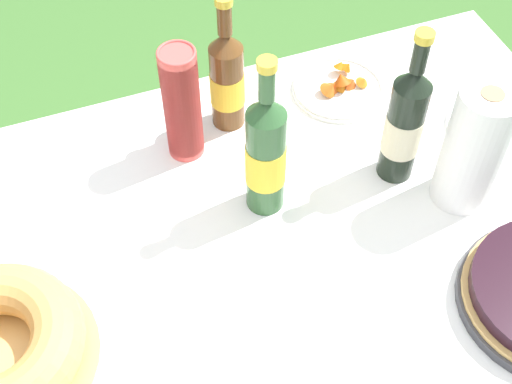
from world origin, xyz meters
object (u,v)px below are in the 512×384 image
(cider_bottle_green, at_px, (266,154))
(juice_bottle_red, at_px, (404,124))
(paper_towel_roll, at_px, (474,148))
(cider_bottle_amber, at_px, (227,79))
(cup_stack, at_px, (182,104))
(snack_plate_far, at_px, (339,87))
(snack_plate_left, at_px, (498,126))

(cider_bottle_green, bearing_deg, juice_bottle_red, -3.67)
(paper_towel_roll, bearing_deg, cider_bottle_amber, 135.59)
(cup_stack, bearing_deg, paper_towel_roll, -32.81)
(cider_bottle_amber, height_order, snack_plate_far, cider_bottle_amber)
(snack_plate_left, relative_size, snack_plate_far, 1.07)
(cider_bottle_green, xyz_separation_m, snack_plate_far, (0.26, 0.23, -0.12))
(cider_bottle_green, relative_size, juice_bottle_red, 1.02)
(juice_bottle_red, bearing_deg, cup_stack, 151.68)
(cider_bottle_amber, xyz_separation_m, paper_towel_roll, (0.35, -0.34, 0.01))
(cider_bottle_green, relative_size, snack_plate_left, 1.62)
(cider_bottle_amber, bearing_deg, snack_plate_far, -0.12)
(cider_bottle_green, xyz_separation_m, juice_bottle_red, (0.27, -0.02, -0.00))
(juice_bottle_red, xyz_separation_m, paper_towel_roll, (0.09, -0.10, -0.00))
(paper_towel_roll, bearing_deg, juice_bottle_red, 132.70)
(juice_bottle_red, bearing_deg, paper_towel_roll, -47.30)
(snack_plate_left, xyz_separation_m, paper_towel_roll, (-0.17, -0.12, 0.12))
(cider_bottle_amber, relative_size, snack_plate_left, 1.43)
(cider_bottle_green, distance_m, snack_plate_left, 0.54)
(cider_bottle_amber, xyz_separation_m, snack_plate_far, (0.25, -0.00, -0.10))
(snack_plate_left, height_order, snack_plate_far, snack_plate_far)
(cider_bottle_amber, distance_m, paper_towel_roll, 0.49)
(snack_plate_left, distance_m, paper_towel_roll, 0.24)
(cup_stack, height_order, paper_towel_roll, paper_towel_roll)
(cider_bottle_amber, bearing_deg, snack_plate_left, -23.24)
(juice_bottle_red, distance_m, paper_towel_roll, 0.13)
(juice_bottle_red, xyz_separation_m, snack_plate_left, (0.25, 0.03, -0.12))
(juice_bottle_red, bearing_deg, snack_plate_far, 91.64)
(cider_bottle_green, relative_size, paper_towel_roll, 1.32)
(cup_stack, relative_size, paper_towel_roll, 0.96)
(cider_bottle_green, bearing_deg, cider_bottle_amber, 88.49)
(snack_plate_far, xyz_separation_m, paper_towel_roll, (0.10, -0.34, 0.12))
(snack_plate_left, bearing_deg, snack_plate_far, 139.82)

